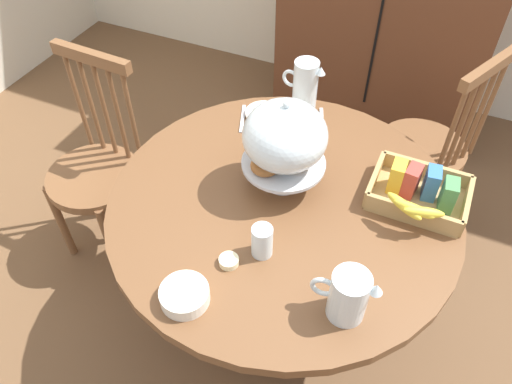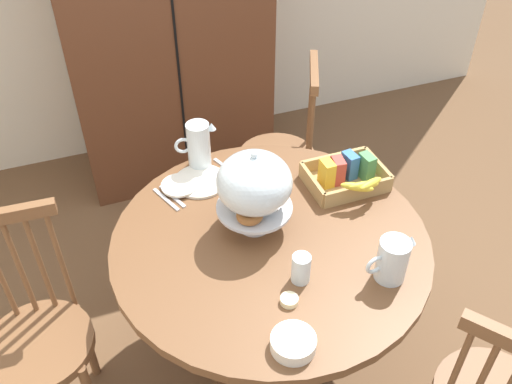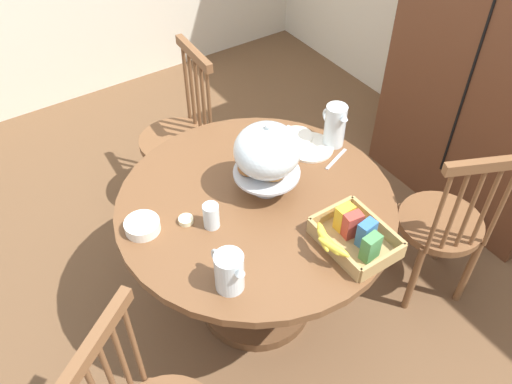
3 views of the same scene
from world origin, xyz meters
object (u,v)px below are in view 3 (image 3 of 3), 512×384
at_px(orange_juice_pitcher, 229,273).
at_px(dining_table, 256,235).
at_px(china_plate_large, 310,147).
at_px(cereal_bowl, 142,226).
at_px(milk_pitcher, 335,127).
at_px(windsor_chair_by_cabinet, 443,226).
at_px(china_plate_small, 297,136).
at_px(drinking_glass, 211,216).
at_px(cereal_basket, 353,236).
at_px(windsor_chair_facing_door, 179,140).
at_px(pastry_stand_with_dome, 267,153).
at_px(butter_dish, 186,220).

bearing_deg(orange_juice_pitcher, dining_table, 134.21).
height_order(china_plate_large, cereal_bowl, cereal_bowl).
bearing_deg(milk_pitcher, china_plate_large, -105.42).
xyz_separation_m(windsor_chair_by_cabinet, china_plate_small, (-0.63, -0.41, 0.30)).
bearing_deg(dining_table, drinking_glass, -84.93).
xyz_separation_m(orange_juice_pitcher, china_plate_large, (-0.46, 0.72, -0.07)).
bearing_deg(windsor_chair_by_cabinet, cereal_basket, -88.60).
xyz_separation_m(windsor_chair_facing_door, pastry_stand_with_dome, (0.85, 0.01, 0.49)).
bearing_deg(milk_pitcher, windsor_chair_by_cabinet, 29.45).
distance_m(windsor_chair_facing_door, cereal_basket, 1.33).
bearing_deg(china_plate_small, drinking_glass, -67.11).
distance_m(dining_table, china_plate_large, 0.48).
xyz_separation_m(windsor_chair_by_cabinet, drinking_glass, (-0.37, -1.02, 0.34)).
relative_size(dining_table, orange_juice_pitcher, 6.25).
bearing_deg(drinking_glass, orange_juice_pitcher, -17.89).
distance_m(china_plate_large, cereal_bowl, 0.86).
height_order(dining_table, windsor_chair_facing_door, windsor_chair_facing_door).
xyz_separation_m(dining_table, windsor_chair_by_cabinet, (0.39, 0.80, -0.07)).
bearing_deg(dining_table, milk_pitcher, 103.15).
height_order(cereal_basket, cereal_bowl, cereal_basket).
bearing_deg(drinking_glass, pastry_stand_with_dome, 100.36).
relative_size(pastry_stand_with_dome, drinking_glass, 3.13).
height_order(milk_pitcher, china_plate_large, milk_pitcher).
height_order(cereal_basket, drinking_glass, cereal_basket).
bearing_deg(orange_juice_pitcher, china_plate_small, 127.73).
relative_size(china_plate_large, butter_dish, 3.67).
height_order(orange_juice_pitcher, cereal_bowl, orange_juice_pitcher).
xyz_separation_m(pastry_stand_with_dome, china_plate_large, (-0.12, 0.32, -0.19)).
relative_size(dining_table, china_plate_large, 5.34).
bearing_deg(windsor_chair_facing_door, dining_table, -4.54).
height_order(orange_juice_pitcher, china_plate_large, orange_juice_pitcher).
distance_m(orange_juice_pitcher, drinking_glass, 0.30).
bearing_deg(china_plate_small, windsor_chair_by_cabinet, 32.91).
bearing_deg(milk_pitcher, windsor_chair_facing_door, -150.02).
height_order(orange_juice_pitcher, milk_pitcher, milk_pitcher).
distance_m(cereal_bowl, butter_dish, 0.17).
height_order(windsor_chair_by_cabinet, china_plate_small, windsor_chair_by_cabinet).
height_order(windsor_chair_by_cabinet, windsor_chair_facing_door, same).
distance_m(windsor_chair_by_cabinet, milk_pitcher, 0.70).
height_order(china_plate_large, butter_dish, butter_dish).
bearing_deg(pastry_stand_with_dome, drinking_glass, -79.64).
distance_m(dining_table, milk_pitcher, 0.61).
relative_size(dining_table, drinking_glass, 10.67).
bearing_deg(drinking_glass, windsor_chair_by_cabinet, 70.19).
bearing_deg(cereal_basket, milk_pitcher, 147.27).
bearing_deg(cereal_basket, windsor_chair_facing_door, -175.33).
bearing_deg(pastry_stand_with_dome, butter_dish, -92.89).
xyz_separation_m(orange_juice_pitcher, cereal_bowl, (-0.42, -0.15, -0.05)).
distance_m(milk_pitcher, china_plate_large, 0.15).
relative_size(dining_table, cereal_basket, 3.72).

